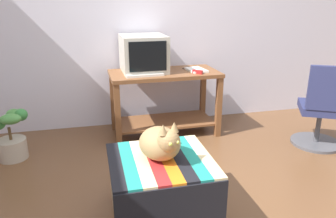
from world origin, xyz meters
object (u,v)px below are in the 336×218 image
at_px(keyboard, 144,75).
at_px(cat, 161,143).
at_px(ottoman_with_blanket, 161,187).
at_px(stapler, 198,72).
at_px(potted_plant, 11,138).
at_px(office_chair, 322,112).
at_px(desk, 164,92).
at_px(book, 196,70).
at_px(tv_monitor, 143,54).

distance_m(keyboard, cat, 1.37).
xyz_separation_m(ottoman_with_blanket, stapler, (0.70, 1.32, 0.52)).
bearing_deg(potted_plant, office_chair, -8.26).
bearing_deg(potted_plant, desk, 10.51).
xyz_separation_m(keyboard, cat, (-0.11, -1.36, -0.16)).
bearing_deg(keyboard, office_chair, -22.86).
bearing_deg(potted_plant, cat, -44.16).
relative_size(cat, office_chair, 0.46).
relative_size(keyboard, office_chair, 0.45).
bearing_deg(ottoman_with_blanket, keyboard, 85.02).
bearing_deg(potted_plant, stapler, 3.57).
height_order(cat, stapler, stapler).
height_order(book, potted_plant, book).
height_order(potted_plant, stapler, stapler).
relative_size(keyboard, cat, 0.98).
bearing_deg(book, stapler, -109.46).
bearing_deg(office_chair, keyboard, 8.50).
bearing_deg(desk, potted_plant, -170.52).
bearing_deg(desk, keyboard, -152.33).
bearing_deg(keyboard, tv_monitor, 78.02).
height_order(tv_monitor, cat, tv_monitor).
height_order(ottoman_with_blanket, cat, cat).
distance_m(keyboard, potted_plant, 1.45).
bearing_deg(office_chair, ottoman_with_blanket, 49.62).
bearing_deg(desk, ottoman_with_blanket, -104.84).
xyz_separation_m(keyboard, potted_plant, (-1.35, -0.16, -0.52)).
bearing_deg(stapler, potted_plant, 136.08).
height_order(tv_monitor, office_chair, tv_monitor).
bearing_deg(ottoman_with_blanket, potted_plant, 135.68).
height_order(keyboard, cat, cat).
bearing_deg(cat, desk, 58.81).
height_order(office_chair, stapler, office_chair).
height_order(book, office_chair, office_chair).
distance_m(book, office_chair, 1.39).
height_order(keyboard, book, keyboard).
bearing_deg(cat, potted_plant, 118.27).
xyz_separation_m(book, ottoman_with_blanket, (-0.73, -1.46, -0.51)).
distance_m(cat, potted_plant, 1.75).
bearing_deg(tv_monitor, keyboard, -99.36).
xyz_separation_m(desk, ottoman_with_blanket, (-0.37, -1.49, -0.26)).
relative_size(cat, potted_plant, 0.82).
height_order(tv_monitor, book, tv_monitor).
bearing_deg(keyboard, stapler, -7.58).
bearing_deg(stapler, cat, -165.14).
bearing_deg(tv_monitor, desk, -23.29).
height_order(desk, book, book).
xyz_separation_m(book, potted_plant, (-1.95, -0.26, -0.52)).
bearing_deg(cat, book, 46.10).
distance_m(keyboard, ottoman_with_blanket, 1.46).
height_order(desk, office_chair, office_chair).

